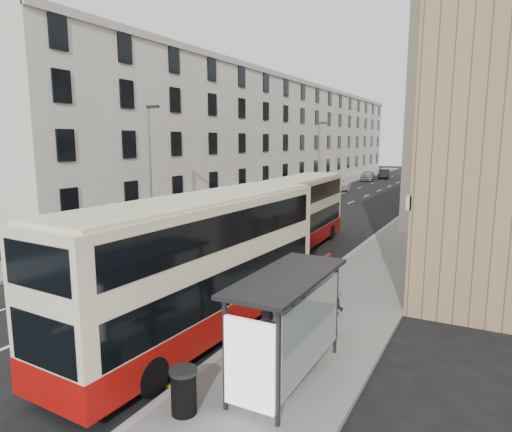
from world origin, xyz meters
The scene contains 21 objects.
ground centered at (0.00, 0.00, 0.00)m, with size 200.00×200.00×0.00m, color black.
pavement_right centered at (8.00, 30.00, 0.07)m, with size 4.00×120.00×0.15m, color slate.
pavement_left centered at (-7.50, 30.00, 0.07)m, with size 3.00×120.00×0.15m, color slate.
kerb_right centered at (6.00, 30.00, 0.07)m, with size 0.25×120.00×0.15m, color #969691.
kerb_left centered at (-6.00, 30.00, 0.07)m, with size 0.25×120.00×0.15m, color #969691.
road_markings centered at (0.00, 45.00, 0.01)m, with size 10.00×110.00×0.01m, color silver, non-canonical shape.
terrace_left centered at (-13.43, 45.50, 6.52)m, with size 9.18×79.00×13.25m.
bus_shelter centered at (8.34, -0.39, 2.14)m, with size 1.65×4.25×2.70m.
guard_railing centered at (6.25, 5.75, 0.86)m, with size 0.06×6.56×1.01m.
street_lamp_near centered at (-6.35, 12.00, 4.64)m, with size 0.93×0.18×8.00m.
street_lamp_far centered at (-6.35, 42.00, 4.64)m, with size 0.93×0.18×8.00m.
double_decker_front centered at (4.59, 1.51, 2.23)m, with size 3.04×11.10×4.38m.
double_decker_rear centered at (2.79, 13.59, 2.04)m, with size 2.76×10.14×4.01m.
litter_bin centered at (6.82, -2.44, 0.69)m, with size 0.63×0.63×1.04m.
pedestrian_near centered at (7.71, -0.17, 1.07)m, with size 0.67×0.44×1.83m, color black.
pedestrian_mid centered at (8.34, 3.10, 0.92)m, with size 0.75×0.58×1.54m, color black.
pedestrian_far centered at (6.35, 5.61, 0.95)m, with size 0.93×0.39×1.59m, color black.
white_van centered at (-4.56, 41.65, 0.73)m, with size 2.43×5.28×1.47m, color silver.
car_silver centered at (-4.65, 58.81, 0.76)m, with size 1.80×4.47×1.52m, color #94979A.
car_dark centered at (-3.30, 63.65, 0.74)m, with size 1.56×4.47×1.47m, color black.
car_red centered at (4.64, 65.98, 0.77)m, with size 2.16×5.31×1.54m, color #AF1013.
Camera 1 is at (12.52, -9.84, 6.11)m, focal length 32.00 mm.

